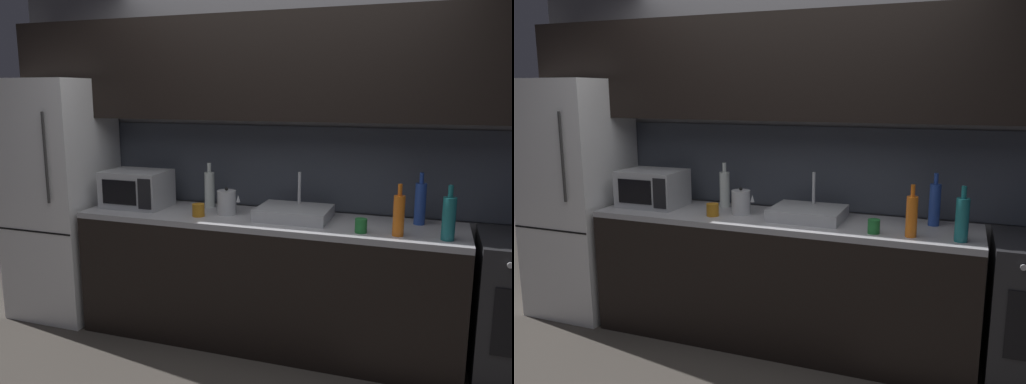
# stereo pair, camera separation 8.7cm
# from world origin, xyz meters

# --- Properties ---
(back_wall) EXTENTS (4.36, 0.44, 2.50)m
(back_wall) POSITION_xyz_m (0.00, 1.20, 1.55)
(back_wall) COLOR slate
(back_wall) RESTS_ON ground
(counter_run) EXTENTS (2.62, 0.60, 0.90)m
(counter_run) POSITION_xyz_m (0.00, 0.90, 0.45)
(counter_run) COLOR black
(counter_run) RESTS_ON ground
(refrigerator) EXTENTS (0.68, 0.69, 1.84)m
(refrigerator) POSITION_xyz_m (-1.69, 0.90, 0.92)
(refrigerator) COLOR white
(refrigerator) RESTS_ON ground
(microwave) EXTENTS (0.46, 0.35, 0.27)m
(microwave) POSITION_xyz_m (-1.01, 0.92, 1.04)
(microwave) COLOR #A8AAAF
(microwave) RESTS_ON counter_run
(sink_basin) EXTENTS (0.48, 0.38, 0.30)m
(sink_basin) POSITION_xyz_m (0.20, 0.93, 0.94)
(sink_basin) COLOR #ADAFB5
(sink_basin) RESTS_ON counter_run
(kettle) EXTENTS (0.17, 0.13, 0.19)m
(kettle) POSITION_xyz_m (-0.28, 0.90, 0.99)
(kettle) COLOR #B7BABF
(kettle) RESTS_ON counter_run
(wine_bottle_blue) EXTENTS (0.07, 0.07, 0.34)m
(wine_bottle_blue) POSITION_xyz_m (1.00, 1.05, 1.04)
(wine_bottle_blue) COLOR #234299
(wine_bottle_blue) RESTS_ON counter_run
(wine_bottle_clear) EXTENTS (0.07, 0.07, 0.33)m
(wine_bottle_clear) POSITION_xyz_m (-0.49, 1.08, 1.04)
(wine_bottle_clear) COLOR silver
(wine_bottle_clear) RESTS_ON counter_run
(wine_bottle_orange) EXTENTS (0.07, 0.07, 0.31)m
(wine_bottle_orange) POSITION_xyz_m (0.89, 0.73, 1.03)
(wine_bottle_orange) COLOR orange
(wine_bottle_orange) RESTS_ON counter_run
(wine_bottle_teal) EXTENTS (0.08, 0.08, 0.32)m
(wine_bottle_teal) POSITION_xyz_m (1.16, 0.73, 1.03)
(wine_bottle_teal) COLOR #19666B
(wine_bottle_teal) RESTS_ON counter_run
(mug_green) EXTENTS (0.07, 0.07, 0.09)m
(mug_green) POSITION_xyz_m (0.67, 0.72, 0.94)
(mug_green) COLOR #1E6B2D
(mug_green) RESTS_ON counter_run
(mug_amber) EXTENTS (0.09, 0.09, 0.09)m
(mug_amber) POSITION_xyz_m (-0.44, 0.78, 0.94)
(mug_amber) COLOR #B27019
(mug_amber) RESTS_ON counter_run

